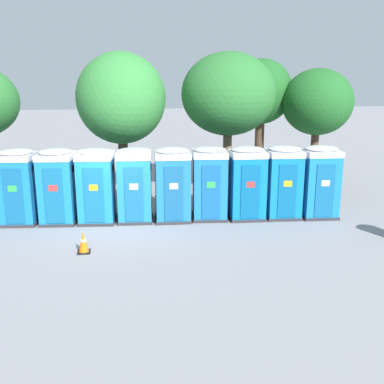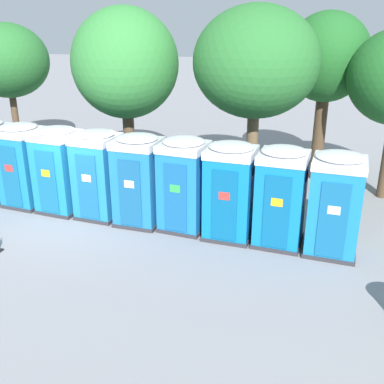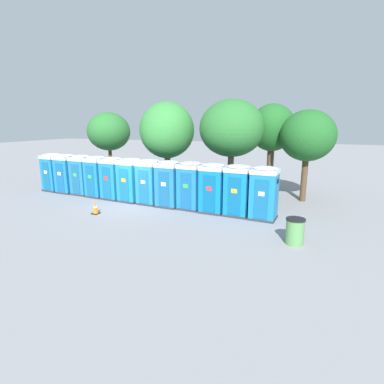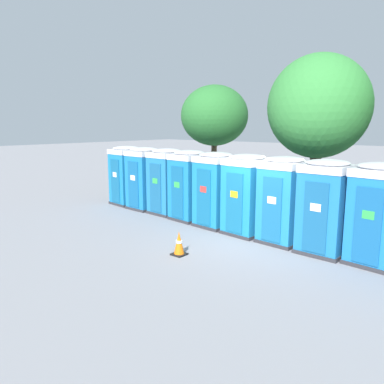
{
  "view_description": "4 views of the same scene",
  "coord_description": "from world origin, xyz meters",
  "px_view_note": "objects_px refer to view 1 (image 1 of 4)",
  "views": [
    {
      "loc": [
        0.15,
        -14.65,
        4.81
      ],
      "look_at": [
        2.66,
        0.27,
        0.97
      ],
      "focal_mm": 42.0,
      "sensor_mm": 36.0,
      "label": 1
    },
    {
      "loc": [
        6.37,
        -10.6,
        5.38
      ],
      "look_at": [
        3.52,
        0.19,
        1.1
      ],
      "focal_mm": 42.0,
      "sensor_mm": 36.0,
      "label": 2
    },
    {
      "loc": [
        8.82,
        -14.25,
        4.47
      ],
      "look_at": [
        3.36,
        0.2,
        0.93
      ],
      "focal_mm": 28.0,
      "sensor_mm": 36.0,
      "label": 3
    },
    {
      "loc": [
        5.43,
        -9.5,
        3.4
      ],
      "look_at": [
        -3.05,
        0.8,
        1.03
      ],
      "focal_mm": 35.0,
      "sensor_mm": 36.0,
      "label": 4
    }
  ],
  "objects_px": {
    "portapotty_4": "(58,186)",
    "portapotty_5": "(96,185)",
    "street_tree_0": "(228,95)",
    "portapotty_3": "(19,186)",
    "portapotty_8": "(210,183)",
    "portapotty_11": "(319,181)",
    "portapotty_7": "(173,184)",
    "portapotty_9": "(247,183)",
    "traffic_cone": "(83,242)",
    "portapotty_10": "(283,182)",
    "street_tree_3": "(261,93)",
    "street_tree_1": "(317,103)",
    "street_tree_2": "(121,99)",
    "portapotty_6": "(135,185)"
  },
  "relations": [
    {
      "from": "street_tree_2",
      "to": "portapotty_10",
      "type": "bearing_deg",
      "value": -32.91
    },
    {
      "from": "street_tree_1",
      "to": "portapotty_7",
      "type": "bearing_deg",
      "value": -150.74
    },
    {
      "from": "portapotty_8",
      "to": "street_tree_1",
      "type": "distance_m",
      "value": 7.25
    },
    {
      "from": "portapotty_6",
      "to": "street_tree_3",
      "type": "bearing_deg",
      "value": 40.15
    },
    {
      "from": "portapotty_3",
      "to": "portapotty_9",
      "type": "distance_m",
      "value": 7.78
    },
    {
      "from": "portapotty_9",
      "to": "street_tree_3",
      "type": "bearing_deg",
      "value": 68.2
    },
    {
      "from": "street_tree_1",
      "to": "street_tree_3",
      "type": "xyz_separation_m",
      "value": [
        -2.12,
        1.4,
        0.38
      ]
    },
    {
      "from": "traffic_cone",
      "to": "street_tree_3",
      "type": "bearing_deg",
      "value": 45.85
    },
    {
      "from": "portapotty_6",
      "to": "portapotty_8",
      "type": "xyz_separation_m",
      "value": [
        2.59,
        -0.17,
        -0.0
      ]
    },
    {
      "from": "portapotty_7",
      "to": "portapotty_8",
      "type": "height_order",
      "value": "same"
    },
    {
      "from": "street_tree_0",
      "to": "street_tree_2",
      "type": "height_order",
      "value": "street_tree_0"
    },
    {
      "from": "portapotty_4",
      "to": "portapotty_9",
      "type": "distance_m",
      "value": 6.48
    },
    {
      "from": "portapotty_3",
      "to": "portapotty_8",
      "type": "xyz_separation_m",
      "value": [
        6.46,
        -0.54,
        -0.0
      ]
    },
    {
      "from": "portapotty_5",
      "to": "portapotty_11",
      "type": "distance_m",
      "value": 7.78
    },
    {
      "from": "traffic_cone",
      "to": "portapotty_9",
      "type": "bearing_deg",
      "value": 23.9
    },
    {
      "from": "portapotty_5",
      "to": "street_tree_0",
      "type": "xyz_separation_m",
      "value": [
        5.27,
        2.86,
        2.89
      ]
    },
    {
      "from": "traffic_cone",
      "to": "portapotty_11",
      "type": "bearing_deg",
      "value": 15.2
    },
    {
      "from": "portapotty_8",
      "to": "portapotty_11",
      "type": "xyz_separation_m",
      "value": [
        3.87,
        -0.42,
        -0.0
      ]
    },
    {
      "from": "portapotty_4",
      "to": "portapotty_8",
      "type": "distance_m",
      "value": 5.19
    },
    {
      "from": "portapotty_9",
      "to": "traffic_cone",
      "type": "height_order",
      "value": "portapotty_9"
    },
    {
      "from": "portapotty_3",
      "to": "portapotty_8",
      "type": "height_order",
      "value": "same"
    },
    {
      "from": "portapotty_6",
      "to": "street_tree_3",
      "type": "height_order",
      "value": "street_tree_3"
    },
    {
      "from": "portapotty_9",
      "to": "street_tree_0",
      "type": "bearing_deg",
      "value": 88.23
    },
    {
      "from": "street_tree_2",
      "to": "street_tree_3",
      "type": "xyz_separation_m",
      "value": [
        6.37,
        2.0,
        0.13
      ]
    },
    {
      "from": "portapotty_3",
      "to": "portapotty_11",
      "type": "distance_m",
      "value": 10.37
    },
    {
      "from": "portapotty_11",
      "to": "traffic_cone",
      "type": "xyz_separation_m",
      "value": [
        -8.05,
        -2.19,
        -0.97
      ]
    },
    {
      "from": "portapotty_8",
      "to": "street_tree_3",
      "type": "xyz_separation_m",
      "value": [
        3.47,
        5.28,
        2.88
      ]
    },
    {
      "from": "portapotty_11",
      "to": "street_tree_2",
      "type": "bearing_deg",
      "value": 151.36
    },
    {
      "from": "portapotty_11",
      "to": "street_tree_3",
      "type": "relative_size",
      "value": 0.45
    },
    {
      "from": "portapotty_10",
      "to": "portapotty_3",
      "type": "bearing_deg",
      "value": 174.89
    },
    {
      "from": "street_tree_2",
      "to": "traffic_cone",
      "type": "xyz_separation_m",
      "value": [
        -1.29,
        -5.88,
        -3.72
      ]
    },
    {
      "from": "portapotty_6",
      "to": "street_tree_1",
      "type": "xyz_separation_m",
      "value": [
        8.18,
        3.71,
        2.5
      ]
    },
    {
      "from": "portapotty_9",
      "to": "street_tree_1",
      "type": "distance_m",
      "value": 6.42
    },
    {
      "from": "portapotty_7",
      "to": "portapotty_11",
      "type": "height_order",
      "value": "same"
    },
    {
      "from": "portapotty_3",
      "to": "traffic_cone",
      "type": "bearing_deg",
      "value": -54.1
    },
    {
      "from": "portapotty_6",
      "to": "portapotty_9",
      "type": "height_order",
      "value": "same"
    },
    {
      "from": "portapotty_3",
      "to": "portapotty_9",
      "type": "xyz_separation_m",
      "value": [
        7.75,
        -0.72,
        -0.0
      ]
    },
    {
      "from": "portapotty_4",
      "to": "street_tree_3",
      "type": "xyz_separation_m",
      "value": [
        8.64,
        4.89,
        2.88
      ]
    },
    {
      "from": "portapotty_7",
      "to": "street_tree_2",
      "type": "xyz_separation_m",
      "value": [
        -1.6,
        3.26,
        2.75
      ]
    },
    {
      "from": "portapotty_5",
      "to": "portapotty_10",
      "type": "xyz_separation_m",
      "value": [
        6.46,
        -0.52,
        0.0
      ]
    },
    {
      "from": "portapotty_4",
      "to": "street_tree_3",
      "type": "relative_size",
      "value": 0.45
    },
    {
      "from": "portapotty_10",
      "to": "street_tree_3",
      "type": "bearing_deg",
      "value": 80.89
    },
    {
      "from": "portapotty_3",
      "to": "street_tree_1",
      "type": "bearing_deg",
      "value": 15.48
    },
    {
      "from": "portapotty_10",
      "to": "traffic_cone",
      "type": "height_order",
      "value": "portapotty_10"
    },
    {
      "from": "portapotty_4",
      "to": "portapotty_5",
      "type": "height_order",
      "value": "same"
    },
    {
      "from": "portapotty_10",
      "to": "portapotty_11",
      "type": "height_order",
      "value": "same"
    },
    {
      "from": "portapotty_5",
      "to": "portapotty_11",
      "type": "bearing_deg",
      "value": -4.95
    },
    {
      "from": "portapotty_11",
      "to": "portapotty_5",
      "type": "bearing_deg",
      "value": 175.05
    },
    {
      "from": "portapotty_8",
      "to": "portapotty_9",
      "type": "distance_m",
      "value": 1.3
    },
    {
      "from": "traffic_cone",
      "to": "street_tree_2",
      "type": "bearing_deg",
      "value": 77.67
    }
  ]
}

